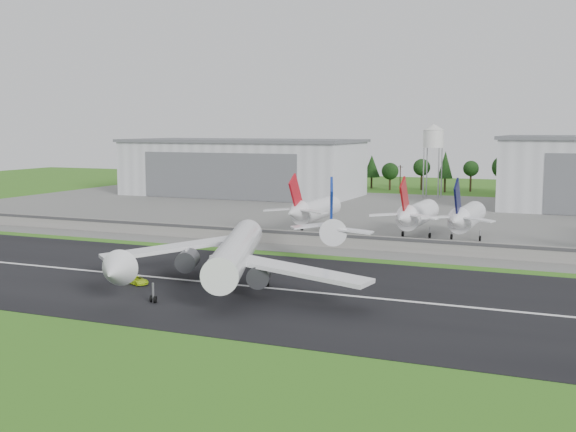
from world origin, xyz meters
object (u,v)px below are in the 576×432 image
at_px(parked_jet_red_a, 312,210).
at_px(parked_jet_navy, 465,217).
at_px(main_airliner, 234,259).
at_px(parked_jet_red_b, 415,215).
at_px(ground_vehicle, 137,280).

relative_size(parked_jet_red_a, parked_jet_navy, 1.00).
bearing_deg(main_airliner, parked_jet_red_b, -124.86).
bearing_deg(parked_jet_red_b, ground_vehicle, -114.55).
height_order(ground_vehicle, parked_jet_navy, parked_jet_navy).
relative_size(main_airliner, parked_jet_red_b, 1.83).
bearing_deg(ground_vehicle, parked_jet_red_b, -2.24).
xyz_separation_m(parked_jet_red_a, parked_jet_red_b, (28.04, 0.01, 0.03)).
relative_size(parked_jet_red_b, parked_jet_navy, 1.00).
xyz_separation_m(main_airliner, parked_jet_red_a, (-11.21, 66.96, 1.23)).
bearing_deg(parked_jet_red_a, ground_vehicle, -94.18).
height_order(parked_jet_red_b, parked_jet_navy, parked_jet_red_b).
bearing_deg(parked_jet_red_a, main_airliner, -80.49).
height_order(main_airliner, parked_jet_navy, main_airliner).
distance_m(ground_vehicle, parked_jet_navy, 86.45).
distance_m(main_airliner, ground_vehicle, 18.12).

